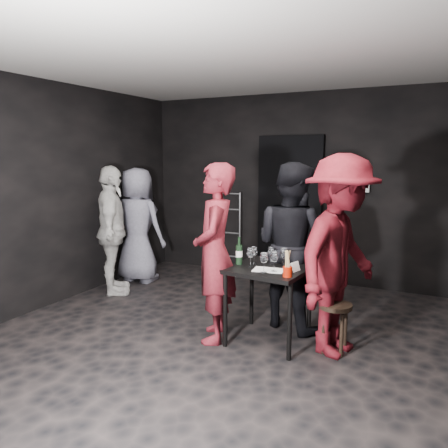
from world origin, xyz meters
The scene contains 25 objects.
floor centered at (0.00, 0.00, 0.00)m, with size 4.50×5.00×0.02m, color black.
ceiling centered at (0.00, 0.00, 2.70)m, with size 4.50×5.00×0.02m, color silver.
wall_back centered at (0.00, 2.50, 1.35)m, with size 4.50×0.04×2.70m, color black.
wall_left centered at (-2.25, 0.00, 1.35)m, with size 0.04×5.00×2.70m, color black.
doorway centered at (0.00, 2.44, 1.05)m, with size 0.95×0.10×2.10m, color black.
wallbox_upper centered at (0.85, 2.45, 1.45)m, with size 0.12×0.06×0.12m, color #B7B7B2.
wallbox_lower centered at (1.05, 2.45, 1.40)m, with size 0.10×0.06×0.14m, color #B7B7B2.
hand_truck centered at (-0.95, 2.31, 0.23)m, with size 0.42×0.35×1.26m.
tasting_table centered at (0.52, 0.25, 0.65)m, with size 0.72×0.72×0.75m.
stool centered at (1.17, 0.27, 0.36)m, with size 0.30×0.30×0.47m.
server_red centered at (0.03, 0.05, 1.02)m, with size 0.75×0.49×2.05m, color maroon.
woman_black centered at (0.59, 0.72, 1.03)m, with size 1.00×0.55×2.05m, color black.
man_maroon centered at (1.19, 0.29, 1.13)m, with size 1.46×0.68×2.26m, color maroon.
bystander_cream centered at (-1.85, 0.73, 0.95)m, with size 1.12×0.53×1.91m, color white.
bystander_grey centered at (-1.92, 1.36, 0.91)m, with size 0.89×0.48×1.81m, color gray.
tasting_mat centered at (0.56, 0.13, 0.75)m, with size 0.29×0.19×0.00m, color white.
wine_glass_a centered at (0.36, 0.16, 0.85)m, with size 0.08×0.08×0.21m, color white, non-canonical shape.
wine_glass_b centered at (0.35, 0.28, 0.85)m, with size 0.07×0.07×0.19m, color white, non-canonical shape.
wine_glass_c centered at (0.50, 0.34, 0.84)m, with size 0.07×0.07×0.19m, color white, non-canonical shape.
wine_glass_d centered at (0.55, 0.03, 0.85)m, with size 0.08×0.08×0.21m, color white, non-canonical shape.
wine_glass_e centered at (0.62, 0.10, 0.85)m, with size 0.08×0.08×0.21m, color white, non-canonical shape.
wine_glass_f centered at (0.65, 0.29, 0.85)m, with size 0.08×0.08×0.21m, color white, non-canonical shape.
wine_bottle centered at (0.21, 0.22, 0.86)m, with size 0.07×0.07×0.27m.
breadstick_cup centered at (0.79, 0.00, 0.86)m, with size 0.08×0.08×0.25m.
reserved_card centered at (0.78, 0.20, 0.79)m, with size 0.07×0.12×0.09m, color white, non-canonical shape.
Camera 1 is at (1.98, -3.63, 1.82)m, focal length 35.00 mm.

